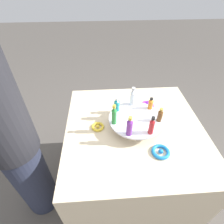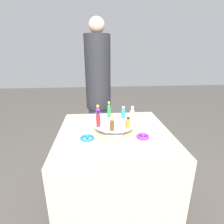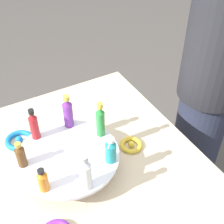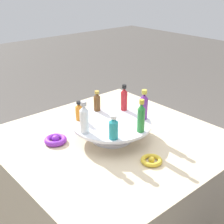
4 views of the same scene
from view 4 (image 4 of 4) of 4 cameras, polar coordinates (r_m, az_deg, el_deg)
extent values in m
cube|color=beige|center=(1.65, -0.03, -16.49)|extent=(0.95, 0.95, 0.76)
cylinder|color=silver|center=(1.43, -0.04, -4.65)|extent=(0.19, 0.19, 0.01)
cylinder|color=silver|center=(1.42, -0.04, -3.40)|extent=(0.10, 0.10, 0.06)
cylinder|color=silver|center=(1.40, -0.04, -2.09)|extent=(0.36, 0.36, 0.01)
cylinder|color=teal|center=(1.25, 0.27, -3.37)|extent=(0.04, 0.04, 0.07)
cone|color=teal|center=(1.23, 0.28, -1.53)|extent=(0.04, 0.04, 0.02)
cylinder|color=silver|center=(1.22, 0.28, -0.91)|extent=(0.02, 0.02, 0.01)
cylinder|color=#288438|center=(1.30, 5.32, -1.52)|extent=(0.03, 0.03, 0.10)
cone|color=#288438|center=(1.28, 5.42, 1.02)|extent=(0.03, 0.03, 0.02)
cylinder|color=gold|center=(1.27, 5.46, 1.88)|extent=(0.02, 0.02, 0.02)
cylinder|color=#702D93|center=(1.42, 5.81, 0.65)|extent=(0.04, 0.04, 0.10)
cone|color=#702D93|center=(1.40, 5.91, 2.92)|extent=(0.03, 0.03, 0.02)
cylinder|color=gold|center=(1.39, 5.95, 3.68)|extent=(0.02, 0.02, 0.02)
cylinder|color=#B21E23|center=(1.51, 2.21, 2.01)|extent=(0.03, 0.03, 0.09)
cone|color=#B21E23|center=(1.49, 2.24, 4.02)|extent=(0.03, 0.03, 0.02)
cylinder|color=black|center=(1.48, 2.25, 4.69)|extent=(0.02, 0.02, 0.02)
cylinder|color=brown|center=(1.50, -2.75, 1.56)|extent=(0.03, 0.03, 0.07)
cone|color=brown|center=(1.49, -2.78, 3.11)|extent=(0.03, 0.03, 0.02)
cylinder|color=#B79338|center=(1.48, -2.79, 3.63)|extent=(0.02, 0.02, 0.01)
cylinder|color=orange|center=(1.42, -6.02, -0.23)|extent=(0.03, 0.03, 0.06)
cone|color=orange|center=(1.40, -6.09, 1.22)|extent=(0.03, 0.03, 0.01)
cylinder|color=black|center=(1.40, -6.12, 1.71)|extent=(0.02, 0.02, 0.01)
cylinder|color=silver|center=(1.29, -5.06, -1.78)|extent=(0.04, 0.04, 0.10)
cone|color=silver|center=(1.27, -5.16, 0.71)|extent=(0.04, 0.04, 0.02)
cylinder|color=#B2B2B7|center=(1.26, -5.19, 1.55)|extent=(0.02, 0.02, 0.02)
torus|color=purple|center=(1.42, -10.28, -5.06)|extent=(0.10, 0.10, 0.02)
sphere|color=purple|center=(1.42, -10.29, -4.88)|extent=(0.03, 0.03, 0.03)
torus|color=gold|center=(1.27, 7.23, -8.76)|extent=(0.09, 0.09, 0.02)
sphere|color=gold|center=(1.27, 7.23, -8.62)|extent=(0.03, 0.03, 0.03)
torus|color=blue|center=(1.64, 3.19, -0.51)|extent=(0.11, 0.11, 0.02)
sphere|color=blue|center=(1.64, 3.19, -0.38)|extent=(0.03, 0.03, 0.03)
camera|label=1|loc=(1.82, 28.29, 27.19)|focal=28.00mm
camera|label=2|loc=(2.50, -19.64, 21.75)|focal=28.00mm
camera|label=3|loc=(1.19, -40.18, 28.71)|focal=50.00mm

